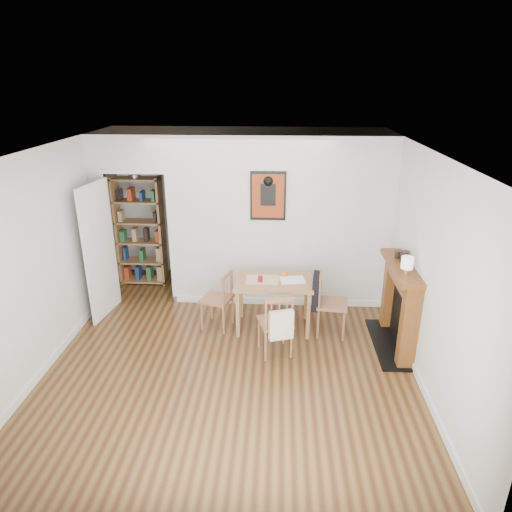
# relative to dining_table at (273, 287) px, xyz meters

# --- Properties ---
(ground) EXTENTS (5.20, 5.20, 0.00)m
(ground) POSITION_rel_dining_table_xyz_m (-0.51, -0.62, -0.64)
(ground) COLOR brown
(ground) RESTS_ON ground
(room_shell) EXTENTS (5.20, 5.20, 5.20)m
(room_shell) POSITION_rel_dining_table_xyz_m (-0.41, 0.72, 0.66)
(room_shell) COLOR silver
(room_shell) RESTS_ON ground
(dining_table) EXTENTS (1.07, 0.68, 0.73)m
(dining_table) POSITION_rel_dining_table_xyz_m (0.00, 0.00, 0.00)
(dining_table) COLOR olive
(dining_table) RESTS_ON ground
(chair_left) EXTENTS (0.54, 0.54, 0.86)m
(chair_left) POSITION_rel_dining_table_xyz_m (-0.79, -0.01, -0.21)
(chair_left) COLOR brown
(chair_left) RESTS_ON ground
(chair_right) EXTENTS (0.55, 0.50, 0.89)m
(chair_right) POSITION_rel_dining_table_xyz_m (0.79, -0.11, -0.18)
(chair_right) COLOR brown
(chair_right) RESTS_ON ground
(chair_front) EXTENTS (0.55, 0.58, 0.87)m
(chair_front) POSITION_rel_dining_table_xyz_m (0.04, -0.65, -0.20)
(chair_front) COLOR brown
(chair_front) RESTS_ON ground
(bookshelf) EXTENTS (0.78, 0.31, 1.86)m
(bookshelf) POSITION_rel_dining_table_xyz_m (-2.28, 1.46, 0.28)
(bookshelf) COLOR olive
(bookshelf) RESTS_ON ground
(fireplace) EXTENTS (0.45, 1.25, 1.16)m
(fireplace) POSITION_rel_dining_table_xyz_m (1.65, -0.37, -0.03)
(fireplace) COLOR brown
(fireplace) RESTS_ON ground
(red_glass) EXTENTS (0.07, 0.07, 0.09)m
(red_glass) POSITION_rel_dining_table_xyz_m (-0.18, -0.04, 0.13)
(red_glass) COLOR maroon
(red_glass) RESTS_ON dining_table
(orange_fruit) EXTENTS (0.08, 0.08, 0.08)m
(orange_fruit) POSITION_rel_dining_table_xyz_m (0.15, 0.15, 0.13)
(orange_fruit) COLOR #F95E0D
(orange_fruit) RESTS_ON dining_table
(placemat) EXTENTS (0.45, 0.34, 0.00)m
(placemat) POSITION_rel_dining_table_xyz_m (-0.16, 0.03, 0.09)
(placemat) COLOR beige
(placemat) RESTS_ON dining_table
(notebook) EXTENTS (0.37, 0.29, 0.02)m
(notebook) POSITION_rel_dining_table_xyz_m (0.26, 0.03, 0.10)
(notebook) COLOR white
(notebook) RESTS_ON dining_table
(mantel_lamp) EXTENTS (0.14, 0.14, 0.22)m
(mantel_lamp) POSITION_rel_dining_table_xyz_m (1.58, -0.68, 0.66)
(mantel_lamp) COLOR silver
(mantel_lamp) RESTS_ON fireplace
(ceramic_jar_a) EXTENTS (0.11, 0.11, 0.13)m
(ceramic_jar_a) POSITION_rel_dining_table_xyz_m (1.66, -0.24, 0.59)
(ceramic_jar_a) COLOR black
(ceramic_jar_a) RESTS_ON fireplace
(ceramic_jar_b) EXTENTS (0.07, 0.07, 0.09)m
(ceramic_jar_b) POSITION_rel_dining_table_xyz_m (1.61, -0.13, 0.56)
(ceramic_jar_b) COLOR black
(ceramic_jar_b) RESTS_ON fireplace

